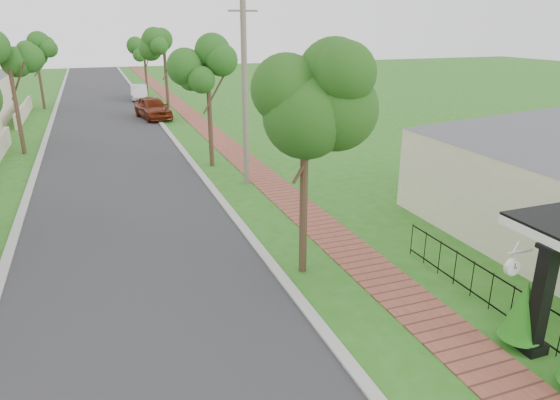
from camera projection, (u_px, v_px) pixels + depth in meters
ground at (320, 371)px, 10.15m from camera, size 160.00×160.00×0.00m
road at (113, 155)px, 26.82m from camera, size 7.00×120.00×0.02m
kerb_right at (181, 149)px, 28.03m from camera, size 0.30×120.00×0.10m
kerb_left at (39, 161)px, 25.62m from camera, size 0.30×120.00×0.10m
sidewalk at (226, 145)px, 28.88m from camera, size 1.50×120.00×0.03m
porch_post at (540, 306)px, 10.39m from camera, size 0.48×0.48×2.52m
picket_fence at (512, 303)px, 11.58m from camera, size 0.03×8.02×1.00m
street_trees at (101, 59)px, 31.39m from camera, size 10.70×37.65×5.89m
parked_car_red at (153, 108)px, 36.78m from camera, size 2.62×4.91×1.59m
parked_car_white at (139, 92)px, 45.86m from camera, size 1.74×4.19×1.35m
near_tree at (305, 105)px, 12.69m from camera, size 2.30×2.30×5.91m
utility_pole at (245, 95)px, 20.83m from camera, size 1.20×0.24×7.55m
station_clock at (513, 266)px, 10.30m from camera, size 0.64×0.13×0.54m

